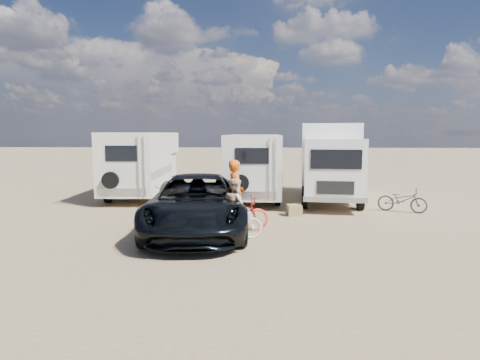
{
  "coord_description": "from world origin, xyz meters",
  "views": [
    {
      "loc": [
        0.56,
        -10.62,
        2.88
      ],
      "look_at": [
        -0.1,
        3.02,
        1.3
      ],
      "focal_mm": 30.38,
      "sensor_mm": 36.0,
      "label": 1
    }
  ],
  "objects_px": {
    "dark_suv": "(197,204)",
    "rider_man": "(236,199)",
    "bike_man": "(236,215)",
    "cooler": "(233,206)",
    "bike_parked": "(402,200)",
    "crate": "(294,210)",
    "rv_main": "(254,166)",
    "bike_woman": "(236,224)",
    "box_truck": "(330,163)",
    "rider_woman": "(236,213)",
    "rv_left": "(143,164)"
  },
  "relations": [
    {
      "from": "dark_suv",
      "to": "rider_woman",
      "type": "bearing_deg",
      "value": -43.02
    },
    {
      "from": "rider_woman",
      "to": "crate",
      "type": "bearing_deg",
      "value": -48.98
    },
    {
      "from": "rider_woman",
      "to": "bike_parked",
      "type": "relative_size",
      "value": 0.88
    },
    {
      "from": "rv_main",
      "to": "rv_left",
      "type": "xyz_separation_m",
      "value": [
        -5.09,
        0.18,
        0.05
      ]
    },
    {
      "from": "bike_parked",
      "to": "bike_man",
      "type": "bearing_deg",
      "value": 143.96
    },
    {
      "from": "rv_main",
      "to": "rv_left",
      "type": "distance_m",
      "value": 5.1
    },
    {
      "from": "bike_man",
      "to": "cooler",
      "type": "relative_size",
      "value": 3.84
    },
    {
      "from": "rv_main",
      "to": "crate",
      "type": "distance_m",
      "value": 4.43
    },
    {
      "from": "rv_main",
      "to": "cooler",
      "type": "xyz_separation_m",
      "value": [
        -0.71,
        -3.48,
        -1.19
      ]
    },
    {
      "from": "rider_man",
      "to": "rider_woman",
      "type": "distance_m",
      "value": 0.91
    },
    {
      "from": "rv_main",
      "to": "rider_woman",
      "type": "distance_m",
      "value": 7.44
    },
    {
      "from": "rv_left",
      "to": "dark_suv",
      "type": "xyz_separation_m",
      "value": [
        3.52,
        -6.65,
        -0.62
      ]
    },
    {
      "from": "bike_woman",
      "to": "bike_parked",
      "type": "height_order",
      "value": "bike_woman"
    },
    {
      "from": "rider_woman",
      "to": "crate",
      "type": "xyz_separation_m",
      "value": [
        1.86,
        3.4,
        -0.56
      ]
    },
    {
      "from": "rv_left",
      "to": "crate",
      "type": "xyz_separation_m",
      "value": [
        6.57,
        -4.17,
        -1.26
      ]
    },
    {
      "from": "bike_man",
      "to": "rider_man",
      "type": "height_order",
      "value": "rider_man"
    },
    {
      "from": "rv_left",
      "to": "rider_woman",
      "type": "bearing_deg",
      "value": -59.84
    },
    {
      "from": "box_truck",
      "to": "crate",
      "type": "xyz_separation_m",
      "value": [
        -1.72,
        -3.09,
        -1.44
      ]
    },
    {
      "from": "bike_woman",
      "to": "crate",
      "type": "bearing_deg",
      "value": -48.98
    },
    {
      "from": "dark_suv",
      "to": "rider_man",
      "type": "bearing_deg",
      "value": -7.32
    },
    {
      "from": "dark_suv",
      "to": "rider_man",
      "type": "xyz_separation_m",
      "value": [
        1.14,
        -0.04,
        0.14
      ]
    },
    {
      "from": "bike_man",
      "to": "rider_woman",
      "type": "relative_size",
      "value": 1.32
    },
    {
      "from": "dark_suv",
      "to": "rider_woman",
      "type": "distance_m",
      "value": 1.51
    },
    {
      "from": "bike_man",
      "to": "dark_suv",
      "type": "bearing_deg",
      "value": 69.69
    },
    {
      "from": "bike_woman",
      "to": "bike_parked",
      "type": "relative_size",
      "value": 0.89
    },
    {
      "from": "crate",
      "to": "rv_main",
      "type": "bearing_deg",
      "value": 110.33
    },
    {
      "from": "dark_suv",
      "to": "bike_parked",
      "type": "relative_size",
      "value": 3.48
    },
    {
      "from": "bike_parked",
      "to": "crate",
      "type": "relative_size",
      "value": 3.61
    },
    {
      "from": "box_truck",
      "to": "rv_main",
      "type": "bearing_deg",
      "value": 169.97
    },
    {
      "from": "rv_left",
      "to": "rider_man",
      "type": "distance_m",
      "value": 8.16
    },
    {
      "from": "bike_man",
      "to": "rider_woman",
      "type": "xyz_separation_m",
      "value": [
        0.06,
        -0.89,
        0.23
      ]
    },
    {
      "from": "cooler",
      "to": "crate",
      "type": "bearing_deg",
      "value": 5.93
    },
    {
      "from": "box_truck",
      "to": "bike_parked",
      "type": "xyz_separation_m",
      "value": [
        2.27,
        -2.27,
        -1.18
      ]
    },
    {
      "from": "rv_left",
      "to": "cooler",
      "type": "xyz_separation_m",
      "value": [
        4.39,
        -3.66,
        -1.24
      ]
    },
    {
      "from": "rv_main",
      "to": "rider_man",
      "type": "distance_m",
      "value": 6.54
    },
    {
      "from": "rider_woman",
      "to": "cooler",
      "type": "height_order",
      "value": "rider_woman"
    },
    {
      "from": "box_truck",
      "to": "rider_man",
      "type": "relative_size",
      "value": 3.16
    },
    {
      "from": "bike_woman",
      "to": "dark_suv",
      "type": "bearing_deg",
      "value": 31.97
    },
    {
      "from": "bike_woman",
      "to": "rider_man",
      "type": "relative_size",
      "value": 0.79
    },
    {
      "from": "box_truck",
      "to": "crate",
      "type": "distance_m",
      "value": 3.82
    },
    {
      "from": "rider_woman",
      "to": "crate",
      "type": "height_order",
      "value": "rider_woman"
    },
    {
      "from": "box_truck",
      "to": "dark_suv",
      "type": "relative_size",
      "value": 1.03
    },
    {
      "from": "rv_left",
      "to": "crate",
      "type": "bearing_deg",
      "value": -34.16
    },
    {
      "from": "rv_main",
      "to": "box_truck",
      "type": "xyz_separation_m",
      "value": [
        3.2,
        -0.91,
        0.23
      ]
    },
    {
      "from": "bike_man",
      "to": "cooler",
      "type": "xyz_separation_m",
      "value": [
        -0.27,
        3.03,
        -0.32
      ]
    },
    {
      "from": "bike_man",
      "to": "rider_man",
      "type": "bearing_deg",
      "value": 161.71
    },
    {
      "from": "dark_suv",
      "to": "crate",
      "type": "height_order",
      "value": "dark_suv"
    },
    {
      "from": "bike_man",
      "to": "bike_parked",
      "type": "relative_size",
      "value": 1.16
    },
    {
      "from": "rider_man",
      "to": "bike_parked",
      "type": "height_order",
      "value": "rider_man"
    },
    {
      "from": "rv_main",
      "to": "bike_man",
      "type": "height_order",
      "value": "rv_main"
    }
  ]
}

